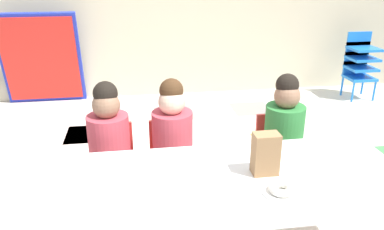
# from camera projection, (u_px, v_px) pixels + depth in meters

# --- Properties ---
(ground_plane) EXTENTS (6.09, 5.08, 0.02)m
(ground_plane) POSITION_uv_depth(u_px,v_px,m) (200.00, 205.00, 2.74)
(ground_plane) COLOR silver
(craft_table) EXTENTS (2.00, 0.77, 0.58)m
(craft_table) POSITION_uv_depth(u_px,v_px,m) (214.00, 186.00, 1.97)
(craft_table) COLOR white
(craft_table) RESTS_ON ground_plane
(seated_child_near_camera) EXTENTS (0.32, 0.31, 0.92)m
(seated_child_near_camera) POSITION_uv_depth(u_px,v_px,m) (109.00, 138.00, 2.45)
(seated_child_near_camera) COLOR red
(seated_child_near_camera) RESTS_ON ground_plane
(seated_child_middle_seat) EXTENTS (0.32, 0.31, 0.92)m
(seated_child_middle_seat) POSITION_uv_depth(u_px,v_px,m) (172.00, 134.00, 2.50)
(seated_child_middle_seat) COLOR red
(seated_child_middle_seat) RESTS_ON ground_plane
(seated_child_far_right) EXTENTS (0.32, 0.31, 0.92)m
(seated_child_far_right) POSITION_uv_depth(u_px,v_px,m) (284.00, 127.00, 2.61)
(seated_child_far_right) COLOR red
(seated_child_far_right) RESTS_ON ground_plane
(kid_chair_blue_stack) EXTENTS (0.32, 0.30, 0.80)m
(kid_chair_blue_stack) POSITION_uv_depth(u_px,v_px,m) (360.00, 61.00, 4.75)
(kid_chair_blue_stack) COLOR blue
(kid_chair_blue_stack) RESTS_ON ground_plane
(folded_activity_table) EXTENTS (0.90, 0.29, 1.09)m
(folded_activity_table) POSITION_uv_depth(u_px,v_px,m) (41.00, 60.00, 4.49)
(folded_activity_table) COLOR #1E33BF
(folded_activity_table) RESTS_ON ground_plane
(paper_bag_brown) EXTENTS (0.13, 0.09, 0.22)m
(paper_bag_brown) POSITION_uv_depth(u_px,v_px,m) (266.00, 154.00, 1.96)
(paper_bag_brown) COLOR #9E754C
(paper_bag_brown) RESTS_ON craft_table
(paper_plate_near_edge) EXTENTS (0.18, 0.18, 0.01)m
(paper_plate_near_edge) POSITION_uv_depth(u_px,v_px,m) (281.00, 193.00, 1.82)
(paper_plate_near_edge) COLOR white
(paper_plate_near_edge) RESTS_ON craft_table
(paper_plate_center_table) EXTENTS (0.18, 0.18, 0.01)m
(paper_plate_center_table) POSITION_uv_depth(u_px,v_px,m) (161.00, 163.00, 2.09)
(paper_plate_center_table) COLOR white
(paper_plate_center_table) RESTS_ON craft_table
(donut_powdered_on_plate) EXTENTS (0.12, 0.12, 0.04)m
(donut_powdered_on_plate) POSITION_uv_depth(u_px,v_px,m) (282.00, 189.00, 1.82)
(donut_powdered_on_plate) COLOR white
(donut_powdered_on_plate) RESTS_ON craft_table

